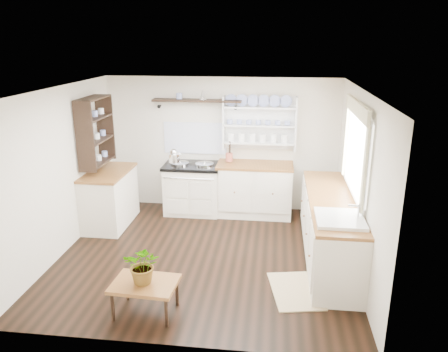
{
  "coord_description": "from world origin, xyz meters",
  "views": [
    {
      "loc": [
        0.93,
        -5.44,
        2.92
      ],
      "look_at": [
        0.24,
        0.25,
        1.1
      ],
      "focal_mm": 35.0,
      "sensor_mm": 36.0,
      "label": 1
    }
  ],
  "objects": [
    {
      "name": "center_table",
      "position": [
        -0.43,
        -1.4,
        0.33
      ],
      "size": [
        0.73,
        0.54,
        0.38
      ],
      "rotation": [
        0.0,
        0.0,
        -0.06
      ],
      "color": "brown",
      "rests_on": "floor"
    },
    {
      "name": "wall_right",
      "position": [
        2.0,
        0.0,
        1.15
      ],
      "size": [
        0.02,
        3.8,
        2.3
      ],
      "primitive_type": "cube",
      "color": "beige",
      "rests_on": "ground"
    },
    {
      "name": "potted_plant",
      "position": [
        -0.43,
        -1.4,
        0.6
      ],
      "size": [
        0.39,
        0.34,
        0.44
      ],
      "primitive_type": "imported",
      "rotation": [
        0.0,
        0.0,
        0.0
      ],
      "color": "#3F7233",
      "rests_on": "center_table"
    },
    {
      "name": "utensil_crock",
      "position": [
        0.15,
        1.68,
        0.98
      ],
      "size": [
        0.12,
        0.12,
        0.14
      ],
      "primitive_type": "cylinder",
      "color": "#AA503E",
      "rests_on": "back_cabinets"
    },
    {
      "name": "ceiling",
      "position": [
        0.0,
        0.0,
        2.3
      ],
      "size": [
        4.0,
        3.8,
        0.01
      ],
      "primitive_type": "cube",
      "color": "white",
      "rests_on": "wall_back"
    },
    {
      "name": "window",
      "position": [
        1.95,
        0.15,
        1.56
      ],
      "size": [
        0.08,
        1.55,
        1.22
      ],
      "color": "white",
      "rests_on": "wall_right"
    },
    {
      "name": "plate_rack",
      "position": [
        0.65,
        1.86,
        1.56
      ],
      "size": [
        1.2,
        0.22,
        0.9
      ],
      "color": "white",
      "rests_on": "wall_back"
    },
    {
      "name": "floor",
      "position": [
        0.0,
        0.0,
        0.0
      ],
      "size": [
        4.0,
        3.8,
        0.01
      ],
      "primitive_type": "cube",
      "color": "black",
      "rests_on": "ground"
    },
    {
      "name": "high_shelf",
      "position": [
        -0.4,
        1.78,
        1.91
      ],
      "size": [
        1.5,
        0.29,
        0.16
      ],
      "color": "black",
      "rests_on": "wall_back"
    },
    {
      "name": "left_shelving",
      "position": [
        -1.84,
        0.9,
        1.55
      ],
      "size": [
        0.28,
        0.8,
        1.05
      ],
      "primitive_type": "cube",
      "color": "black",
      "rests_on": "wall_left"
    },
    {
      "name": "floor_rug",
      "position": [
        1.23,
        -0.77,
        0.01
      ],
      "size": [
        0.7,
        0.94,
        0.02
      ],
      "primitive_type": "cube",
      "rotation": [
        0.0,
        0.0,
        0.19
      ],
      "color": "#9C8A5B",
      "rests_on": "floor"
    },
    {
      "name": "aga_cooker",
      "position": [
        -0.47,
        1.57,
        0.44
      ],
      "size": [
        0.96,
        0.67,
        0.89
      ],
      "color": "white",
      "rests_on": "floor"
    },
    {
      "name": "left_cabinets",
      "position": [
        -1.7,
        0.9,
        0.46
      ],
      "size": [
        0.62,
        1.13,
        0.9
      ],
      "color": "silver",
      "rests_on": "floor"
    },
    {
      "name": "kettle",
      "position": [
        -0.75,
        1.45,
        1.04
      ],
      "size": [
        0.18,
        0.18,
        0.22
      ],
      "primitive_type": null,
      "color": "silver",
      "rests_on": "aga_cooker"
    },
    {
      "name": "right_cabinets",
      "position": [
        1.7,
        0.1,
        0.46
      ],
      "size": [
        0.62,
        2.43,
        0.9
      ],
      "color": "silver",
      "rests_on": "floor"
    },
    {
      "name": "wall_back",
      "position": [
        0.0,
        1.9,
        1.15
      ],
      "size": [
        4.0,
        0.02,
        2.3
      ],
      "primitive_type": "cube",
      "color": "beige",
      "rests_on": "ground"
    },
    {
      "name": "back_cabinets",
      "position": [
        0.6,
        1.6,
        0.46
      ],
      "size": [
        1.27,
        0.63,
        0.9
      ],
      "color": "silver",
      "rests_on": "floor"
    },
    {
      "name": "belfast_sink",
      "position": [
        1.7,
        -0.65,
        0.8
      ],
      "size": [
        0.55,
        0.6,
        0.45
      ],
      "color": "white",
      "rests_on": "right_cabinets"
    },
    {
      "name": "wall_left",
      "position": [
        -2.0,
        0.0,
        1.15
      ],
      "size": [
        0.02,
        3.8,
        2.3
      ],
      "primitive_type": "cube",
      "color": "beige",
      "rests_on": "ground"
    }
  ]
}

